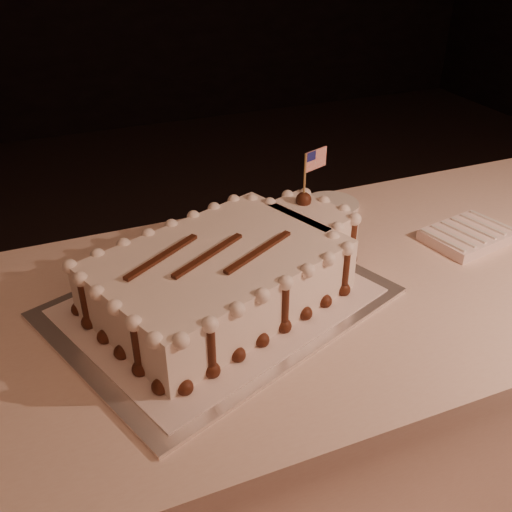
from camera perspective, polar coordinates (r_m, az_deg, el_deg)
name	(u,v)px	position (r m, az deg, el deg)	size (l,w,h in m)	color
banquet_table	(343,397)	(1.51, 8.71, -13.79)	(2.40, 0.80, 0.75)	beige
cake_board	(220,302)	(1.16, -3.66, -4.64)	(0.63, 0.47, 0.01)	white
doily	(220,300)	(1.16, -3.66, -4.44)	(0.56, 0.43, 0.00)	silver
sheet_cake	(231,271)	(1.15, -2.49, -1.47)	(0.62, 0.46, 0.24)	white
napkin_stack	(467,236)	(1.46, 20.35, 1.93)	(0.22, 0.18, 0.03)	white
side_plate	(331,205)	(1.55, 7.52, 5.13)	(0.15, 0.15, 0.01)	white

